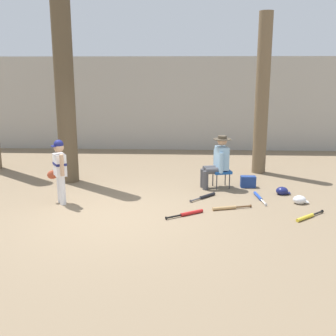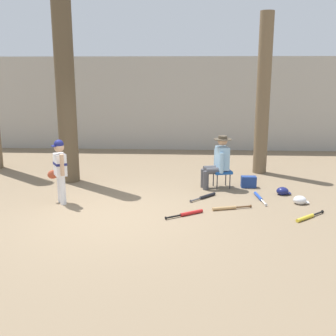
{
  "view_description": "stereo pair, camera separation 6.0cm",
  "coord_description": "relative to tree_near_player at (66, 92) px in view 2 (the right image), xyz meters",
  "views": [
    {
      "loc": [
        1.34,
        -7.19,
        2.63
      ],
      "look_at": [
        0.97,
        0.75,
        0.75
      ],
      "focal_mm": 44.28,
      "sensor_mm": 36.0,
      "label": 1
    },
    {
      "loc": [
        1.4,
        -7.19,
        2.63
      ],
      "look_at": [
        0.97,
        0.75,
        0.75
      ],
      "focal_mm": 44.28,
      "sensor_mm": 36.0,
      "label": 2
    }
  ],
  "objects": [
    {
      "name": "ground_plane",
      "position": [
        1.5,
        -2.42,
        -2.13
      ],
      "size": [
        60.0,
        60.0,
        0.0
      ],
      "primitive_type": "plane",
      "color": "#7F6B51"
    },
    {
      "name": "concrete_back_wall",
      "position": [
        1.5,
        4.38,
        -0.6
      ],
      "size": [
        18.0,
        0.36,
        3.07
      ],
      "primitive_type": "cube",
      "color": "#ADA89E",
      "rests_on": "ground"
    },
    {
      "name": "tree_near_player",
      "position": [
        0.0,
        0.0,
        0.0
      ],
      "size": [
        0.69,
        0.69,
        4.95
      ],
      "color": "brown",
      "rests_on": "ground"
    },
    {
      "name": "tree_behind_spectator",
      "position": [
        4.73,
        1.12,
        -0.29
      ],
      "size": [
        0.47,
        0.47,
        4.14
      ],
      "color": "brown",
      "rests_on": "ground"
    },
    {
      "name": "young_ballplayer",
      "position": [
        0.3,
        -1.7,
        -1.38
      ],
      "size": [
        0.5,
        0.52,
        1.31
      ],
      "color": "white",
      "rests_on": "ground"
    },
    {
      "name": "folding_stool",
      "position": [
        3.63,
        -0.39,
        -1.76
      ],
      "size": [
        0.48,
        0.48,
        0.41
      ],
      "color": "#194C9E",
      "rests_on": "ground"
    },
    {
      "name": "seated_spectator",
      "position": [
        3.54,
        -0.41,
        -1.49
      ],
      "size": [
        0.68,
        0.54,
        1.2
      ],
      "color": "#47474C",
      "rests_on": "ground"
    },
    {
      "name": "handbag_beside_stool",
      "position": [
        4.26,
        -0.33,
        -2.0
      ],
      "size": [
        0.34,
        0.19,
        0.26
      ],
      "primitive_type": "cube",
      "rotation": [
        0.0,
        0.0,
        0.02
      ],
      "color": "navy",
      "rests_on": "ground"
    },
    {
      "name": "bat_red_barrel",
      "position": [
        2.89,
        -2.29,
        -2.1
      ],
      "size": [
        0.7,
        0.5,
        0.07
      ],
      "color": "red",
      "rests_on": "ground"
    },
    {
      "name": "bat_yellow_trainer",
      "position": [
        5.04,
        -2.38,
        -2.1
      ],
      "size": [
        0.65,
        0.57,
        0.07
      ],
      "color": "yellow",
      "rests_on": "ground"
    },
    {
      "name": "bat_wood_tan",
      "position": [
        3.64,
        -1.94,
        -2.1
      ],
      "size": [
        0.78,
        0.29,
        0.07
      ],
      "color": "tan",
      "rests_on": "ground"
    },
    {
      "name": "bat_black_composite",
      "position": [
        3.24,
        -1.21,
        -2.1
      ],
      "size": [
        0.56,
        0.59,
        0.07
      ],
      "color": "black",
      "rests_on": "ground"
    },
    {
      "name": "bat_blue_youth",
      "position": [
        4.36,
        -1.2,
        -2.1
      ],
      "size": [
        0.15,
        0.82,
        0.07
      ],
      "color": "#2347AD",
      "rests_on": "ground"
    },
    {
      "name": "batting_helmet_white",
      "position": [
        5.13,
        -1.5,
        -2.05
      ],
      "size": [
        0.31,
        0.24,
        0.18
      ],
      "color": "silver",
      "rests_on": "ground"
    },
    {
      "name": "batting_helmet_navy",
      "position": [
        4.92,
        -0.88,
        -2.05
      ],
      "size": [
        0.31,
        0.24,
        0.18
      ],
      "color": "navy",
      "rests_on": "ground"
    }
  ]
}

